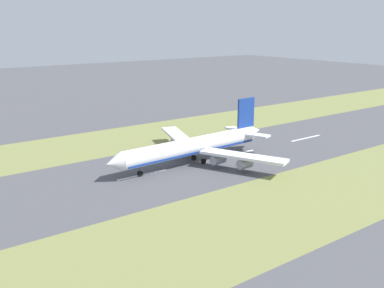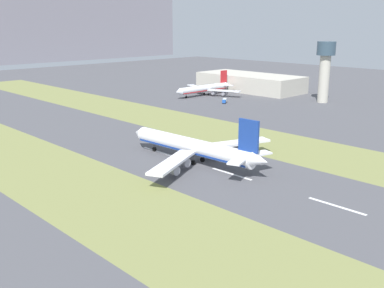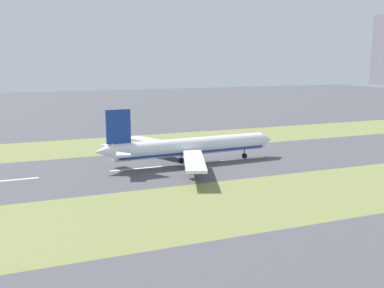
% 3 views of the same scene
% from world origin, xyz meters
% --- Properties ---
extents(ground_plane, '(800.00, 800.00, 0.00)m').
position_xyz_m(ground_plane, '(0.00, 0.00, 0.00)').
color(ground_plane, '#4C4C51').
extents(grass_median_west, '(40.00, 600.00, 0.01)m').
position_xyz_m(grass_median_west, '(-45.00, 0.00, 0.00)').
color(grass_median_west, olive).
rests_on(grass_median_west, ground).
extents(grass_median_east, '(40.00, 600.00, 0.01)m').
position_xyz_m(grass_median_east, '(45.00, 0.00, 0.00)').
color(grass_median_east, olive).
rests_on(grass_median_east, ground).
extents(centreline_dash_near, '(1.20, 18.00, 0.01)m').
position_xyz_m(centreline_dash_near, '(0.00, -54.81, 0.01)').
color(centreline_dash_near, silver).
rests_on(centreline_dash_near, ground).
extents(centreline_dash_mid, '(1.20, 18.00, 0.01)m').
position_xyz_m(centreline_dash_mid, '(0.00, -14.81, 0.01)').
color(centreline_dash_mid, silver).
rests_on(centreline_dash_mid, ground).
extents(centreline_dash_far, '(1.20, 18.00, 0.01)m').
position_xyz_m(centreline_dash_far, '(0.00, 25.19, 0.01)').
color(centreline_dash_far, silver).
rests_on(centreline_dash_far, ground).
extents(airplane_main_jet, '(64.07, 67.18, 20.20)m').
position_xyz_m(airplane_main_jet, '(0.23, 3.29, 6.02)').
color(airplane_main_jet, white).
rests_on(airplane_main_jet, ground).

